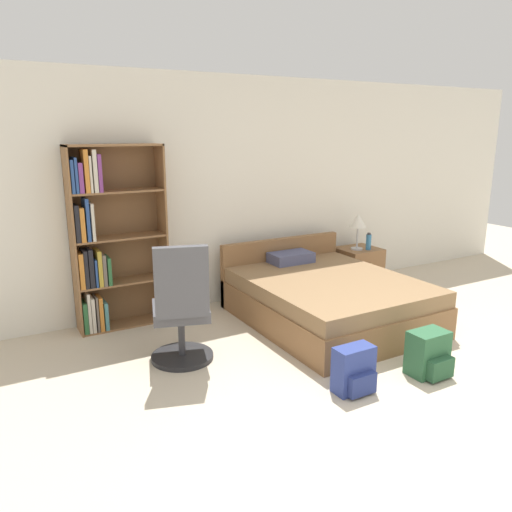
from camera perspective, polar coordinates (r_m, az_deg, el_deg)
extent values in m
plane|color=beige|center=(3.95, 22.80, -17.39)|extent=(14.00, 14.00, 0.00)
cube|color=silver|center=(5.93, -1.24, 7.45)|extent=(9.00, 0.06, 2.60)
cube|color=brown|center=(5.15, -20.24, 1.40)|extent=(0.02, 0.30, 1.87)
cube|color=brown|center=(5.36, -10.62, 2.52)|extent=(0.02, 0.30, 1.87)
cube|color=brown|center=(5.38, -15.72, 2.26)|extent=(0.93, 0.01, 1.87)
cube|color=brown|center=(5.50, -14.71, -7.46)|extent=(0.89, 0.29, 0.02)
cube|color=#2D6638|center=(5.34, -19.07, -6.53)|extent=(0.04, 0.23, 0.32)
cube|color=beige|center=(5.32, -18.66, -6.03)|extent=(0.03, 0.21, 0.41)
cube|color=beige|center=(5.32, -18.21, -6.31)|extent=(0.03, 0.18, 0.35)
cube|color=#665B51|center=(5.33, -17.80, -6.19)|extent=(0.02, 0.19, 0.36)
cube|color=orange|center=(5.34, -17.42, -6.19)|extent=(0.04, 0.19, 0.35)
cube|color=teal|center=(5.38, -16.93, -6.36)|extent=(0.04, 0.24, 0.29)
cube|color=brown|center=(5.35, -15.02, -2.81)|extent=(0.89, 0.29, 0.02)
cube|color=orange|center=(5.19, -19.46, -1.53)|extent=(0.04, 0.21, 0.35)
cube|color=black|center=(5.19, -18.98, -1.36)|extent=(0.04, 0.20, 0.38)
cube|color=black|center=(5.19, -18.45, -1.27)|extent=(0.04, 0.19, 0.39)
cube|color=navy|center=(5.21, -17.94, -1.78)|extent=(0.02, 0.19, 0.28)
cube|color=gold|center=(5.22, -17.59, -1.23)|extent=(0.04, 0.23, 0.36)
cube|color=#665B51|center=(5.24, -17.13, -1.40)|extent=(0.04, 0.23, 0.32)
cube|color=#2D6638|center=(5.25, -16.61, -1.52)|extent=(0.04, 0.23, 0.28)
cube|color=brown|center=(5.24, -15.34, 2.08)|extent=(0.89, 0.29, 0.02)
cube|color=black|center=(5.09, -19.90, 3.55)|extent=(0.04, 0.21, 0.36)
cube|color=orange|center=(5.11, -19.40, 3.49)|extent=(0.04, 0.24, 0.33)
cube|color=navy|center=(5.10, -18.83, 3.99)|extent=(0.03, 0.20, 0.41)
cube|color=beige|center=(5.12, -18.35, 3.80)|extent=(0.03, 0.24, 0.36)
cube|color=brown|center=(5.16, -15.68, 7.15)|extent=(0.89, 0.29, 0.02)
cube|color=navy|center=(5.02, -20.39, 8.51)|extent=(0.03, 0.19, 0.31)
cube|color=navy|center=(5.05, -20.04, 8.68)|extent=(0.03, 0.23, 0.33)
cube|color=#7A387F|center=(5.02, -19.51, 8.42)|extent=(0.04, 0.17, 0.28)
cube|color=orange|center=(5.04, -18.96, 9.18)|extent=(0.04, 0.19, 0.40)
cube|color=beige|center=(5.07, -18.59, 8.89)|extent=(0.02, 0.24, 0.34)
cube|color=beige|center=(5.06, -18.11, 9.24)|extent=(0.04, 0.21, 0.40)
cube|color=#7A387F|center=(5.08, -17.63, 9.05)|extent=(0.03, 0.23, 0.36)
cube|color=brown|center=(5.13, -16.02, 12.10)|extent=(0.93, 0.30, 0.02)
cube|color=brown|center=(5.39, 8.28, -5.84)|extent=(1.60, 1.98, 0.33)
cube|color=olive|center=(5.32, 8.37, -3.37)|extent=(1.57, 1.94, 0.16)
cube|color=brown|center=(6.07, 2.89, -1.38)|extent=(1.60, 0.08, 0.74)
cube|color=#4C5175|center=(5.85, 4.01, -0.17)|extent=(0.50, 0.30, 0.12)
cylinder|color=#232326|center=(4.62, -8.41, -11.28)|extent=(0.56, 0.56, 0.04)
cylinder|color=#333338|center=(4.54, -8.50, -8.96)|extent=(0.06, 0.06, 0.37)
cube|color=#4C4C51|center=(4.45, -8.61, -6.20)|extent=(0.60, 0.60, 0.10)
cube|color=#4C4C51|center=(4.08, -8.51, -2.98)|extent=(0.44, 0.21, 0.59)
cube|color=brown|center=(6.66, 11.58, -1.26)|extent=(0.51, 0.47, 0.51)
sphere|color=tan|center=(6.46, 13.04, -0.89)|extent=(0.02, 0.02, 0.02)
cylinder|color=#B2B2B7|center=(6.53, 11.44, 0.83)|extent=(0.15, 0.15, 0.02)
cylinder|color=#B2B2B7|center=(6.50, 11.50, 2.08)|extent=(0.02, 0.02, 0.27)
cone|color=silver|center=(6.46, 11.59, 3.99)|extent=(0.22, 0.22, 0.17)
cylinder|color=teal|center=(6.53, 12.74, 1.56)|extent=(0.07, 0.07, 0.20)
cylinder|color=#2D2D33|center=(6.51, 12.79, 2.50)|extent=(0.04, 0.04, 0.02)
cube|color=#2D603D|center=(4.48, 19.01, -10.40)|extent=(0.33, 0.21, 0.38)
cube|color=#275234|center=(4.43, 20.33, -12.00)|extent=(0.25, 0.07, 0.17)
cube|color=navy|center=(4.06, 11.07, -12.56)|extent=(0.32, 0.17, 0.37)
cube|color=navy|center=(4.03, 12.07, -14.19)|extent=(0.24, 0.06, 0.17)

